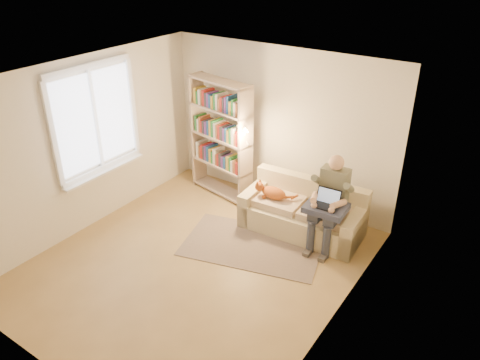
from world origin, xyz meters
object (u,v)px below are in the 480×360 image
Objects in this scene: person at (330,198)px; bookshelf at (221,133)px; laptop at (326,201)px; sofa at (303,214)px; cat at (274,192)px.

person is 0.68× the size of bookshelf.
person is at bearing 1.02° from bookshelf.
laptop is at bearing -94.44° from person.
laptop is (0.46, -0.25, 0.49)m from sofa.
bookshelf is at bearing 159.37° from cat.
person is at bearing -1.79° from cat.
cat is at bearing 178.21° from person.
sofa is at bearing 14.77° from cat.
bookshelf is (-2.18, 0.50, 0.35)m from laptop.
sofa is 0.55m from cat.
cat is 0.91m from laptop.
person is at bearing 85.56° from laptop.
sofa is at bearing 162.26° from person.
cat is at bearing -165.23° from sofa.
bookshelf reaches higher than cat.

